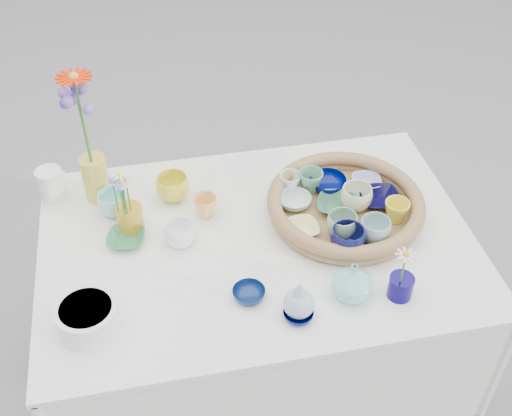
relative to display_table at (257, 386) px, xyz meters
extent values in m
plane|color=gray|center=(0.00, 0.00, 0.00)|extent=(80.00, 80.00, 0.00)
imported|color=#000855|center=(0.26, 0.17, 0.80)|extent=(0.13, 0.13, 0.04)
imported|color=black|center=(0.39, 0.07, 0.80)|extent=(0.13, 0.13, 0.03)
imported|color=yellow|center=(0.42, -0.02, 0.82)|extent=(0.10, 0.10, 0.07)
imported|color=#386F52|center=(0.26, 0.06, 0.80)|extent=(0.16, 0.16, 0.03)
imported|color=#92B697|center=(0.24, -0.05, 0.82)|extent=(0.11, 0.11, 0.07)
imported|color=silver|center=(0.14, 0.11, 0.80)|extent=(0.14, 0.14, 0.03)
imported|color=silver|center=(0.14, 0.18, 0.81)|extent=(0.09, 0.09, 0.06)
imported|color=white|center=(0.32, 0.06, 0.82)|extent=(0.12, 0.12, 0.08)
imported|color=#93A7CD|center=(0.39, 0.16, 0.79)|extent=(0.10, 0.10, 0.02)
imported|color=#0D1044|center=(0.24, -0.11, 0.82)|extent=(0.12, 0.12, 0.08)
imported|color=#F6F18F|center=(0.13, -0.01, 0.80)|extent=(0.11, 0.11, 0.02)
imported|color=#8EB8B6|center=(0.32, -0.09, 0.82)|extent=(0.12, 0.12, 0.07)
imported|color=#65A37E|center=(0.20, 0.17, 0.82)|extent=(0.10, 0.10, 0.07)
imported|color=yellow|center=(-0.22, 0.24, 0.81)|extent=(0.12, 0.12, 0.08)
imported|color=#F9BE67|center=(-0.13, 0.14, 0.80)|extent=(0.08, 0.08, 0.07)
imported|color=#388A55|center=(-0.38, 0.06, 0.78)|extent=(0.13, 0.13, 0.03)
imported|color=white|center=(-0.22, 0.03, 0.80)|extent=(0.10, 0.10, 0.07)
imported|color=#091E4E|center=(-0.07, -0.21, 0.78)|extent=(0.11, 0.11, 0.03)
imported|color=#9AE7DC|center=(-0.40, 0.20, 0.80)|extent=(0.11, 0.11, 0.08)
imported|color=#000649|center=(0.05, -0.31, 0.78)|extent=(0.10, 0.10, 0.02)
imported|color=#82D3CF|center=(0.20, -0.26, 0.82)|extent=(0.12, 0.12, 0.11)
cylinder|color=#0A0053|center=(0.33, -0.28, 0.80)|extent=(0.07, 0.07, 0.07)
cylinder|color=gold|center=(-0.45, 0.29, 0.84)|extent=(0.09, 0.09, 0.15)
cylinder|color=gold|center=(-0.36, 0.12, 0.81)|extent=(0.08, 0.08, 0.08)
camera|label=1|loc=(-0.27, -1.32, 2.08)|focal=45.00mm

